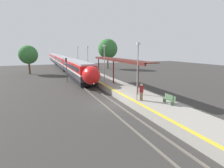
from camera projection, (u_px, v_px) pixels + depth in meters
The scene contains 15 objects.
ground_plane at pixel (110, 105), 19.94m from camera, with size 120.00×120.00×0.00m, color #383533.
rail_left at pixel (104, 105), 19.65m from camera, with size 0.08×90.00×0.15m, color slate.
rail_right at pixel (116, 103), 20.19m from camera, with size 0.08×90.00×0.15m, color slate.
train at pixel (60, 60), 64.53m from camera, with size 2.83×87.55×3.94m.
platform_right at pixel (138, 98), 21.24m from camera, with size 4.02×64.00×0.88m.
platform_bench at pixel (169, 99), 17.46m from camera, with size 0.44×1.56×0.89m.
person_waiting at pixel (141, 92), 18.50m from camera, with size 0.36×0.24×1.79m.
railway_signal at pixel (66, 68), 33.39m from camera, with size 0.28×0.28×4.61m.
lamppost_near at pixel (138, 68), 18.08m from camera, with size 0.36×0.20×6.04m.
lamppost_mid at pixel (104, 62), 27.20m from camera, with size 0.36×0.20×6.04m.
lamppost_far at pixel (88, 59), 36.31m from camera, with size 0.36×0.20×6.04m.
lamppost_farthest at pixel (78, 57), 45.43m from camera, with size 0.36×0.20×6.04m.
station_canopy at pixel (117, 60), 27.60m from camera, with size 2.02×18.04×3.89m.
background_tree_left at pixel (28, 55), 43.88m from camera, with size 4.64×4.64×7.23m.
background_tree_right at pixel (108, 49), 56.28m from camera, with size 6.30×6.30×9.57m.
Camera 1 is at (-7.09, -17.73, 6.22)m, focal length 28.00 mm.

